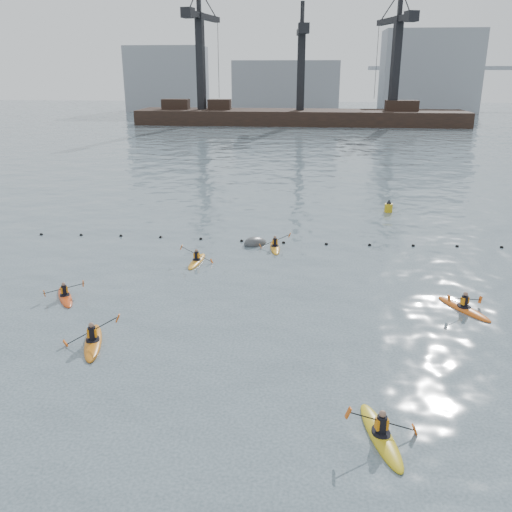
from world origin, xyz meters
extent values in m
plane|color=#394A53|center=(0.00, 0.00, 0.00)|extent=(400.00, 400.00, 0.00)
sphere|color=black|center=(-17.00, 22.50, 0.03)|extent=(0.24, 0.24, 0.24)
sphere|color=black|center=(-14.00, 22.66, 0.03)|extent=(0.24, 0.24, 0.24)
sphere|color=black|center=(-11.00, 22.75, 0.03)|extent=(0.24, 0.24, 0.24)
sphere|color=black|center=(-8.00, 22.72, 0.03)|extent=(0.24, 0.24, 0.24)
sphere|color=black|center=(-5.00, 22.58, 0.03)|extent=(0.24, 0.24, 0.24)
sphere|color=black|center=(-2.00, 22.41, 0.03)|extent=(0.24, 0.24, 0.24)
sphere|color=black|center=(1.00, 22.28, 0.03)|extent=(0.24, 0.24, 0.24)
sphere|color=black|center=(4.00, 22.25, 0.03)|extent=(0.24, 0.24, 0.24)
sphere|color=black|center=(7.00, 22.34, 0.03)|extent=(0.24, 0.24, 0.24)
sphere|color=black|center=(10.00, 22.50, 0.03)|extent=(0.24, 0.24, 0.24)
sphere|color=black|center=(13.00, 22.66, 0.03)|extent=(0.24, 0.24, 0.24)
sphere|color=black|center=(16.00, 22.75, 0.03)|extent=(0.24, 0.24, 0.24)
cube|color=black|center=(0.00, 110.00, 0.85)|extent=(72.00, 12.00, 4.50)
cube|color=black|center=(-28.00, 110.00, 4.20)|extent=(6.00, 3.00, 2.20)
cube|color=black|center=(-18.00, 110.00, 4.20)|extent=(5.00, 3.00, 2.20)
cube|color=black|center=(22.00, 110.00, 4.20)|extent=(7.00, 3.00, 2.20)
cube|color=black|center=(-22.00, 110.00, 13.10)|extent=(1.85, 1.85, 20.00)
cube|color=black|center=(-21.53, 112.66, 22.50)|extent=(4.31, 17.93, 1.20)
cube|color=black|center=(-23.09, 103.80, 22.50)|extent=(2.62, 2.94, 2.00)
cube|color=black|center=(-22.00, 110.00, 25.60)|extent=(0.93, 0.93, 5.00)
cube|color=black|center=(0.00, 110.00, 11.60)|extent=(1.73, 1.73, 17.00)
cube|color=black|center=(-0.20, 112.24, 19.50)|extent=(2.50, 15.05, 1.20)
cube|color=black|center=(0.46, 104.77, 19.50)|extent=(2.42, 2.78, 2.00)
cube|color=black|center=(0.00, 110.00, 22.60)|extent=(0.87, 0.87, 5.00)
cube|color=black|center=(20.00, 110.00, 12.60)|extent=(1.96, 1.96, 19.00)
cube|color=black|center=(19.34, 112.46, 21.50)|extent=(5.56, 16.73, 1.20)
cube|color=black|center=(21.54, 104.25, 21.50)|extent=(2.80, 3.08, 2.00)
cube|color=black|center=(20.00, 110.00, 24.60)|extent=(0.98, 0.98, 5.00)
cube|color=gray|center=(-40.00, 150.00, 9.00)|extent=(22.00, 14.00, 18.00)
cube|color=gray|center=(-5.00, 150.00, 7.00)|extent=(30.00, 14.00, 14.00)
cube|color=gray|center=(35.00, 150.00, 11.00)|extent=(26.00, 14.00, 22.00)
cube|color=gray|center=(55.00, 170.00, 12.00)|extent=(70.00, 2.00, 1.20)
cylinder|color=gray|center=(30.00, 170.00, 10.00)|extent=(1.60, 1.60, 20.00)
ellipsoid|color=#C76B12|center=(-6.73, 6.64, 0.05)|extent=(1.79, 3.70, 0.36)
cylinder|color=black|center=(-6.73, 6.64, 0.19)|extent=(0.86, 0.86, 0.07)
cylinder|color=black|center=(-6.73, 6.64, 0.51)|extent=(0.34, 0.34, 0.59)
cube|color=orange|center=(-6.73, 6.64, 0.54)|extent=(0.47, 0.36, 0.39)
sphere|color=#8C6651|center=(-6.73, 6.64, 0.91)|extent=(0.24, 0.24, 0.24)
cylinder|color=black|center=(-6.73, 6.64, 0.63)|extent=(2.18, 0.72, 1.14)
cube|color=#D85914|center=(-7.84, 6.29, 0.12)|extent=(0.26, 0.22, 0.37)
cube|color=#D85914|center=(-5.62, 6.99, 1.14)|extent=(0.26, 0.22, 0.37)
ellipsoid|color=gold|center=(5.33, 1.28, 0.05)|extent=(1.55, 3.75, 0.37)
cylinder|color=black|center=(5.33, 1.28, 0.20)|extent=(0.83, 0.83, 0.07)
cylinder|color=black|center=(5.33, 1.28, 0.52)|extent=(0.34, 0.34, 0.60)
cube|color=orange|center=(5.33, 1.28, 0.54)|extent=(0.46, 0.34, 0.39)
sphere|color=#8C6651|center=(5.33, 1.28, 0.92)|extent=(0.24, 0.24, 0.24)
cylinder|color=black|center=(5.33, 1.28, 0.63)|extent=(2.31, 0.58, 0.98)
cube|color=#D85914|center=(4.19, 1.01, 1.07)|extent=(0.23, 0.20, 0.38)
cube|color=#D85914|center=(6.47, 1.55, 0.20)|extent=(0.23, 0.20, 0.38)
ellipsoid|color=#D14313|center=(-10.20, 11.45, 0.04)|extent=(2.17, 3.01, 0.31)
cylinder|color=black|center=(-10.20, 11.45, 0.17)|extent=(0.81, 0.81, 0.06)
cylinder|color=black|center=(-10.20, 11.45, 0.44)|extent=(0.29, 0.29, 0.51)
cube|color=orange|center=(-10.20, 11.45, 0.46)|extent=(0.41, 0.37, 0.33)
sphere|color=#8C6651|center=(-10.20, 11.45, 0.78)|extent=(0.21, 0.21, 0.21)
cylinder|color=black|center=(-10.20, 11.45, 0.54)|extent=(1.85, 1.15, 0.26)
cube|color=#D85914|center=(-11.05, 10.93, 0.43)|extent=(0.14, 0.16, 0.34)
cube|color=#D85914|center=(-9.34, 11.97, 0.64)|extent=(0.14, 0.16, 0.34)
ellipsoid|color=orange|center=(-4.30, 17.77, 0.04)|extent=(0.90, 3.14, 0.31)
cylinder|color=black|center=(-4.30, 17.77, 0.16)|extent=(0.63, 0.63, 0.06)
cylinder|color=black|center=(-4.30, 17.77, 0.44)|extent=(0.29, 0.29, 0.50)
cube|color=orange|center=(-4.30, 17.77, 0.45)|extent=(0.37, 0.24, 0.33)
sphere|color=#8C6651|center=(-4.30, 17.77, 0.77)|extent=(0.20, 0.20, 0.20)
cylinder|color=black|center=(-4.30, 17.77, 0.53)|extent=(1.95, 0.21, 0.91)
cube|color=#D85914|center=(-5.29, 17.86, 0.94)|extent=(0.19, 0.15, 0.32)
cube|color=#D85914|center=(-3.32, 17.68, 0.13)|extent=(0.19, 0.15, 0.32)
ellipsoid|color=#DC5B14|center=(10.74, 12.01, 0.04)|extent=(2.42, 3.33, 0.35)
cylinder|color=black|center=(10.74, 12.01, 0.19)|extent=(0.90, 0.90, 0.07)
cylinder|color=black|center=(10.74, 12.01, 0.49)|extent=(0.33, 0.33, 0.57)
cube|color=orange|center=(10.74, 12.01, 0.51)|extent=(0.46, 0.41, 0.37)
sphere|color=#8C6651|center=(10.74, 12.01, 0.87)|extent=(0.23, 0.23, 0.23)
cylinder|color=black|center=(10.74, 12.01, 0.60)|extent=(2.02, 1.26, 0.58)
cube|color=#D85914|center=(11.68, 12.59, 0.35)|extent=(0.20, 0.20, 0.37)
cube|color=#D85914|center=(9.79, 11.43, 0.85)|extent=(0.20, 0.20, 0.37)
ellipsoid|color=orange|center=(0.46, 21.12, 0.04)|extent=(1.02, 3.17, 0.31)
cylinder|color=black|center=(0.46, 21.12, 0.17)|extent=(0.65, 0.65, 0.06)
cylinder|color=black|center=(0.46, 21.12, 0.44)|extent=(0.29, 0.29, 0.51)
cube|color=orange|center=(0.46, 21.12, 0.46)|extent=(0.38, 0.26, 0.33)
sphere|color=#8C6651|center=(0.46, 21.12, 0.78)|extent=(0.20, 0.20, 0.20)
cylinder|color=black|center=(0.46, 21.12, 0.54)|extent=(1.97, 0.29, 0.87)
cube|color=#D85914|center=(-0.53, 20.99, 0.15)|extent=(0.19, 0.16, 0.32)
cube|color=#D85914|center=(1.45, 21.24, 0.93)|extent=(0.19, 0.16, 0.32)
ellipsoid|color=#383B3D|center=(-0.96, 21.94, 0.00)|extent=(2.29, 2.46, 1.41)
cylinder|color=gold|center=(9.51, 32.03, 0.29)|extent=(0.69, 0.69, 0.88)
cone|color=black|center=(9.51, 32.03, 0.93)|extent=(0.43, 0.43, 0.34)
camera|label=1|loc=(2.70, -14.15, 11.62)|focal=38.00mm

